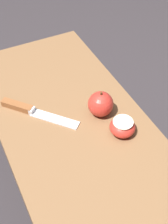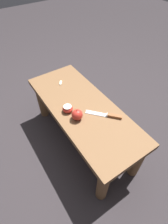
{
  "view_description": "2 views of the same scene",
  "coord_description": "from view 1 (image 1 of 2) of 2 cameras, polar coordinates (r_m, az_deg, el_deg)",
  "views": [
    {
      "loc": [
        0.5,
        -0.25,
        1.12
      ],
      "look_at": [
        -0.07,
        0.04,
        0.45
      ],
      "focal_mm": 50.0,
      "sensor_mm": 36.0,
      "label": 1
    },
    {
      "loc": [
        -0.75,
        0.49,
        1.34
      ],
      "look_at": [
        -0.07,
        0.04,
        0.45
      ],
      "focal_mm": 28.0,
      "sensor_mm": 36.0,
      "label": 2
    }
  ],
  "objects": [
    {
      "name": "ground_plane",
      "position": [
        1.25,
        0.03,
        -17.12
      ],
      "size": [
        8.0,
        8.0,
        0.0
      ],
      "primitive_type": "plane",
      "color": "#2D282B"
    },
    {
      "name": "wooden_bench",
      "position": [
        0.97,
        0.04,
        -8.43
      ],
      "size": [
        1.07,
        0.43,
        0.42
      ],
      "color": "brown",
      "rests_on": "ground_plane"
    },
    {
      "name": "knife",
      "position": [
        0.98,
        -10.2,
        0.45
      ],
      "size": [
        0.21,
        0.19,
        0.02
      ],
      "rotation": [
        0.0,
        0.0,
        0.73
      ],
      "color": "silver",
      "rests_on": "wooden_bench"
    },
    {
      "name": "apple_whole",
      "position": [
        0.94,
        3.06,
        1.46
      ],
      "size": [
        0.08,
        0.08,
        0.09
      ],
      "color": "red",
      "rests_on": "wooden_bench"
    },
    {
      "name": "apple_cut",
      "position": [
        0.9,
        7.05,
        -2.73
      ],
      "size": [
        0.07,
        0.07,
        0.05
      ],
      "color": "red",
      "rests_on": "wooden_bench"
    }
  ]
}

